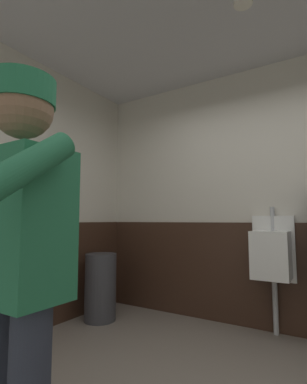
% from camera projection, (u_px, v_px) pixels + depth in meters
% --- Properties ---
extents(wall_back, '(4.68, 0.12, 2.78)m').
position_uv_depth(wall_back, '(272.00, 193.00, 3.08)').
color(wall_back, beige).
rests_on(wall_back, ground_plane).
extents(wall_left, '(0.12, 3.90, 2.78)m').
position_uv_depth(wall_left, '(1.00, 190.00, 2.73)').
color(wall_left, beige).
rests_on(wall_left, ground_plane).
extents(wainscot_band_back, '(4.08, 0.03, 1.08)m').
position_uv_depth(wainscot_band_back, '(274.00, 277.00, 2.93)').
color(wainscot_band_back, '#382319').
rests_on(wainscot_band_back, ground_plane).
extents(wainscot_band_left, '(0.03, 3.30, 1.08)m').
position_uv_depth(wainscot_band_left, '(1.00, 283.00, 2.61)').
color(wainscot_band_left, '#382319').
rests_on(wainscot_band_left, ground_plane).
extents(downlight_far, '(0.14, 0.14, 0.03)m').
position_uv_depth(downlight_far, '(243.00, 3.00, 2.23)').
color(downlight_far, white).
extents(urinal_left, '(0.40, 0.34, 1.24)m').
position_uv_depth(urinal_left, '(272.00, 254.00, 2.82)').
color(urinal_left, white).
rests_on(urinal_left, ground_plane).
extents(person, '(0.62, 0.60, 1.66)m').
position_uv_depth(person, '(14.00, 252.00, 1.09)').
color(person, '#2D3342').
rests_on(person, ground_plane).
extents(trash_bin, '(0.35, 0.35, 0.73)m').
position_uv_depth(trash_bin, '(100.00, 287.00, 3.26)').
color(trash_bin, '#38383D').
rests_on(trash_bin, ground_plane).
extents(hand_dryer, '(0.24, 0.23, 0.28)m').
position_uv_depth(hand_dryer, '(18.00, 210.00, 2.68)').
color(hand_dryer, silver).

